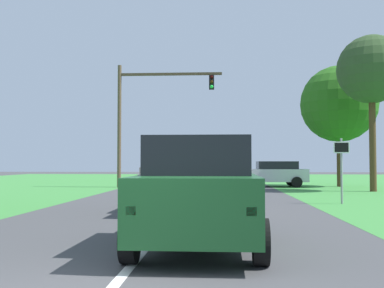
{
  "coord_description": "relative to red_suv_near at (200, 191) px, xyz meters",
  "views": [
    {
      "loc": [
        1.34,
        -5.2,
        1.57
      ],
      "look_at": [
        0.1,
        16.3,
        2.42
      ],
      "focal_mm": 44.04,
      "sensor_mm": 36.0,
      "label": 1
    }
  ],
  "objects": [
    {
      "name": "lane_centre_stripe",
      "position": [
        -0.98,
        -1.59,
        -1.04
      ],
      "size": [
        0.16,
        43.79,
        0.01
      ],
      "primitive_type": "cube",
      "color": "white",
      "rests_on": "ground_plane"
    },
    {
      "name": "red_suv_near",
      "position": [
        0.0,
        0.0,
        0.0
      ],
      "size": [
        2.31,
        4.46,
        2.01
      ],
      "color": "#194C23",
      "rests_on": "ground_plane"
    },
    {
      "name": "oak_tree_right",
      "position": [
        8.21,
        22.5,
        4.36
      ],
      "size": [
        5.0,
        5.0,
        7.92
      ],
      "color": "#4C351E",
      "rests_on": "ground_plane"
    },
    {
      "name": "extra_tree_1",
      "position": [
        8.69,
        17.34,
        5.57
      ],
      "size": [
        3.73,
        3.73,
        8.54
      ],
      "color": "#4C351E",
      "rests_on": "ground_plane"
    },
    {
      "name": "ground_plane",
      "position": [
        -0.98,
        9.41,
        -1.05
      ],
      "size": [
        120.0,
        120.0,
        0.0
      ],
      "primitive_type": "plane",
      "color": "#424244"
    },
    {
      "name": "pickup_truck_lead",
      "position": [
        -0.88,
        6.57,
        -0.1
      ],
      "size": [
        2.29,
        5.03,
        1.84
      ],
      "color": "#B7B2A8",
      "rests_on": "ground_plane"
    },
    {
      "name": "traffic_light",
      "position": [
        -4.31,
        20.78,
        4.02
      ],
      "size": [
        6.64,
        0.4,
        7.78
      ],
      "color": "brown",
      "rests_on": "ground_plane"
    },
    {
      "name": "crossing_suv_far",
      "position": [
        3.93,
        22.06,
        -0.17
      ],
      "size": [
        4.27,
        2.21,
        1.65
      ],
      "color": "silver",
      "rests_on": "ground_plane"
    },
    {
      "name": "keep_moving_sign",
      "position": [
        5.0,
        9.45,
        0.55
      ],
      "size": [
        0.6,
        0.09,
        2.49
      ],
      "color": "gray",
      "rests_on": "ground_plane"
    }
  ]
}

